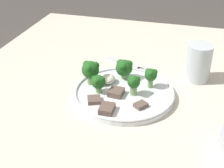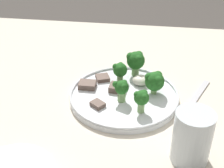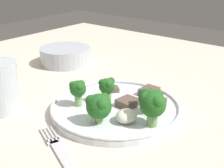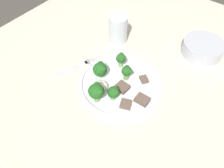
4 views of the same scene
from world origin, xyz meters
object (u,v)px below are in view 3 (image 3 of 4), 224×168
fork (61,154)px  dinner_plate (115,108)px  cream_bowl (65,56)px  drinking_glass (1,90)px

fork → dinner_plate: bearing=8.8°
cream_bowl → drinking_glass: bearing=-156.4°
dinner_plate → cream_bowl: size_ratio=1.80×
fork → drinking_glass: drinking_glass is taller
cream_bowl → dinner_plate: bearing=-116.0°
dinner_plate → fork: bearing=-171.2°
dinner_plate → fork: dinner_plate is taller
dinner_plate → cream_bowl: 0.35m
fork → drinking_glass: bearing=81.6°
dinner_plate → cream_bowl: (0.15, 0.31, 0.01)m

